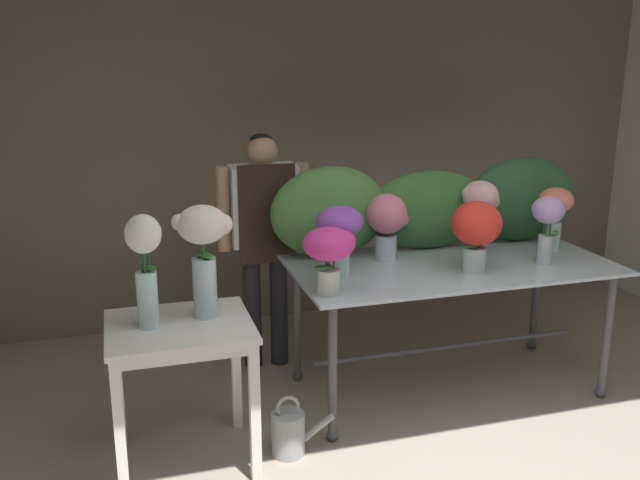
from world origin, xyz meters
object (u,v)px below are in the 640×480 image
(vase_scarlet_dahlias, at_px, (476,229))
(vase_white_roses_tall, at_px, (145,262))
(display_table_glass, at_px, (450,282))
(vase_cream_lisianthus_tall, at_px, (204,246))
(vase_magenta_tulips, at_px, (329,250))
(vase_violet_roses, at_px, (339,231))
(vase_coral_snapdragons, at_px, (555,209))
(florist, at_px, (264,226))
(watering_can, at_px, (289,432))
(vase_lilac_ranunculus, at_px, (548,220))
(vase_rosy_freesia, at_px, (387,221))
(side_table_white, at_px, (180,343))
(vase_blush_carnations, at_px, (480,206))

(vase_scarlet_dahlias, relative_size, vase_white_roses_tall, 0.74)
(display_table_glass, distance_m, vase_cream_lisianthus_tall, 1.63)
(vase_magenta_tulips, bearing_deg, vase_violet_roses, 62.12)
(vase_coral_snapdragons, bearing_deg, vase_white_roses_tall, -170.29)
(florist, relative_size, vase_white_roses_tall, 2.77)
(florist, relative_size, watering_can, 4.53)
(vase_scarlet_dahlias, bearing_deg, vase_lilac_ranunculus, 2.45)
(vase_magenta_tulips, relative_size, vase_rosy_freesia, 0.88)
(florist, distance_m, vase_scarlet_dahlias, 1.38)
(side_table_white, relative_size, vase_violet_roses, 1.88)
(vase_cream_lisianthus_tall, bearing_deg, vase_magenta_tulips, -1.17)
(vase_white_roses_tall, bearing_deg, watering_can, -7.36)
(vase_blush_carnations, height_order, vase_white_roses_tall, vase_white_roses_tall)
(side_table_white, relative_size, vase_coral_snapdragons, 1.89)
(vase_violet_roses, height_order, watering_can, vase_violet_roses)
(vase_lilac_ranunculus, bearing_deg, vase_white_roses_tall, -175.38)
(display_table_glass, bearing_deg, vase_white_roses_tall, -169.00)
(side_table_white, xyz_separation_m, vase_blush_carnations, (1.96, 0.53, 0.47))
(florist, bearing_deg, vase_lilac_ranunculus, -28.19)
(vase_blush_carnations, xyz_separation_m, vase_violet_roses, (-1.01, -0.20, -0.04))
(vase_lilac_ranunculus, xyz_separation_m, vase_blush_carnations, (-0.27, 0.33, 0.03))
(vase_rosy_freesia, height_order, vase_white_roses_tall, vase_white_roses_tall)
(display_table_glass, xyz_separation_m, vase_rosy_freesia, (-0.36, 0.19, 0.37))
(vase_cream_lisianthus_tall, xyz_separation_m, watering_can, (0.39, -0.15, -1.04))
(vase_rosy_freesia, distance_m, vase_white_roses_tall, 1.58)
(florist, bearing_deg, vase_coral_snapdragons, -18.14)
(florist, height_order, vase_scarlet_dahlias, florist)
(florist, distance_m, vase_magenta_tulips, 1.00)
(display_table_glass, xyz_separation_m, vase_magenta_tulips, (-0.88, -0.31, 0.36))
(side_table_white, relative_size, vase_lilac_ranunculus, 1.85)
(vase_white_roses_tall, bearing_deg, florist, 52.02)
(display_table_glass, distance_m, vase_scarlet_dahlias, 0.43)
(display_table_glass, distance_m, side_table_white, 1.73)
(vase_rosy_freesia, bearing_deg, vase_lilac_ranunculus, -21.59)
(side_table_white, xyz_separation_m, vase_rosy_freesia, (1.33, 0.55, 0.42))
(vase_rosy_freesia, height_order, watering_can, vase_rosy_freesia)
(vase_blush_carnations, height_order, vase_rosy_freesia, vase_blush_carnations)
(display_table_glass, bearing_deg, watering_can, -158.83)
(side_table_white, bearing_deg, watering_can, -9.30)
(vase_scarlet_dahlias, relative_size, vase_blush_carnations, 0.90)
(vase_violet_roses, distance_m, watering_can, 1.15)
(florist, height_order, vase_magenta_tulips, florist)
(display_table_glass, bearing_deg, vase_lilac_ranunculus, -16.82)
(vase_blush_carnations, bearing_deg, vase_scarlet_dahlias, -122.20)
(vase_violet_roses, relative_size, vase_white_roses_tall, 0.72)
(vase_scarlet_dahlias, bearing_deg, display_table_glass, 104.37)
(vase_violet_roses, bearing_deg, vase_rosy_freesia, 30.75)
(florist, bearing_deg, vase_blush_carnations, -21.42)
(side_table_white, height_order, vase_rosy_freesia, vase_rosy_freesia)
(vase_cream_lisianthus_tall, bearing_deg, vase_violet_roses, 17.90)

